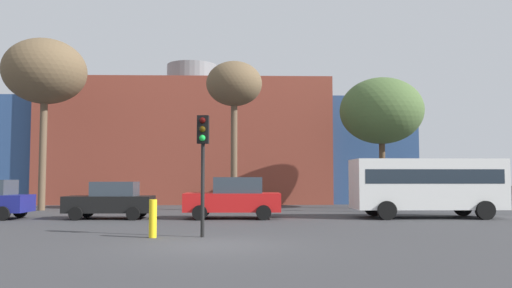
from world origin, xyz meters
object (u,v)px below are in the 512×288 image
Objects in this scene: bare_tree_0 at (381,111)px; bollard_yellow_0 at (153,219)px; bare_tree_2 at (45,72)px; bare_tree_1 at (234,86)px; traffic_light_island at (203,147)px; parked_car_1 at (111,200)px; white_bus at (426,183)px; parked_car_2 at (234,198)px.

bare_tree_0 is 6.69× the size of bollard_yellow_0.
bare_tree_1 is at bearing -3.84° from bare_tree_2.
bare_tree_1 is at bearing -178.20° from traffic_light_island.
parked_car_1 is 1.01× the size of traffic_light_island.
traffic_light_island is at bearing 37.30° from white_bus.
bollard_yellow_0 is at bearing -100.17° from bare_tree_1.
bare_tree_2 reaches higher than bollard_yellow_0.
bare_tree_1 reaches higher than traffic_light_island.
white_bus is at bearing -88.78° from bare_tree_0.
traffic_light_island is 3.25× the size of bollard_yellow_0.
white_bus is 0.86× the size of bare_tree_0.
parked_car_1 is at bearing 0.71° from white_bus.
white_bus is 5.74× the size of bollard_yellow_0.
bare_tree_1 is at bearing 79.83° from bollard_yellow_0.
bare_tree_2 is 8.37× the size of bollard_yellow_0.
parked_car_2 is at bearing -29.15° from bare_tree_2.
traffic_light_island is 13.47m from bare_tree_1.
bare_tree_0 is at bearing 52.37° from bollard_yellow_0.
parked_car_1 is 14.57m from white_bus.
white_bus is 0.80× the size of bare_tree_1.
bare_tree_0 reaches higher than traffic_light_island.
parked_car_2 is 12.37m from bare_tree_0.
traffic_light_island is 0.39× the size of bare_tree_2.
traffic_light_island is (4.71, -7.31, 1.99)m from parked_car_1.
bare_tree_2 is at bearing -48.28° from parked_car_1.
parked_car_2 is at bearing 180.00° from parked_car_1.
bollard_yellow_0 is (3.18, -7.42, -0.24)m from parked_car_1.
parked_car_1 is at bearing 113.22° from bollard_yellow_0.
bare_tree_2 is (-5.51, 6.18, 7.13)m from parked_car_1.
parked_car_1 is at bearing -0.00° from parked_car_2.
parked_car_2 is at bearing 1.15° from white_bus.
bare_tree_0 is (-0.15, 6.94, 4.27)m from white_bus.
traffic_light_island is 17.65m from bare_tree_0.
parked_car_1 is at bearing -135.25° from bare_tree_1.
traffic_light_island is (-9.83, -7.49, 1.21)m from white_bus.
white_bus is 1.77× the size of traffic_light_island.
bollard_yellow_0 is at bearing -80.48° from traffic_light_island.
parked_car_2 is 9.00m from white_bus.
parked_car_1 reaches higher than bollard_yellow_0.
parked_car_1 is 8.08m from bollard_yellow_0.
parked_car_1 is at bearing -141.89° from traffic_light_island.
bare_tree_0 reaches higher than white_bus.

